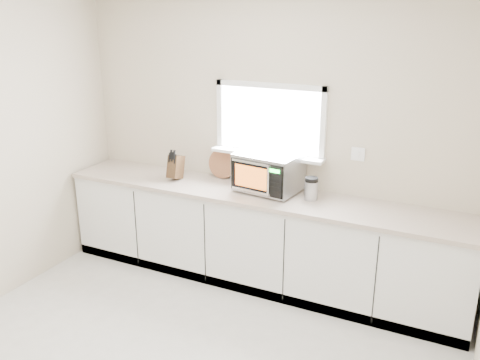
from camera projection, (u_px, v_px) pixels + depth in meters
The scene contains 7 objects.
back_wall at pixel (270, 139), 4.85m from camera, with size 4.00×0.17×2.70m.
cabinets at pixel (256, 239), 4.89m from camera, with size 3.92×0.60×0.88m, color white.
countertop at pixel (256, 194), 4.74m from camera, with size 3.92×0.64×0.04m, color #B6A996.
microwave at pixel (268, 172), 4.71m from camera, with size 0.61×0.52×0.36m.
knife_block at pixel (176, 166), 5.05m from camera, with size 0.11×0.22×0.32m.
cutting_board at pixel (222, 164), 5.10m from camera, with size 0.30×0.30×0.02m, color #A05D3E.
coffee_grinder at pixel (311, 188), 4.52m from camera, with size 0.13×0.13×0.21m.
Camera 1 is at (1.81, -2.37, 2.54)m, focal length 38.00 mm.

